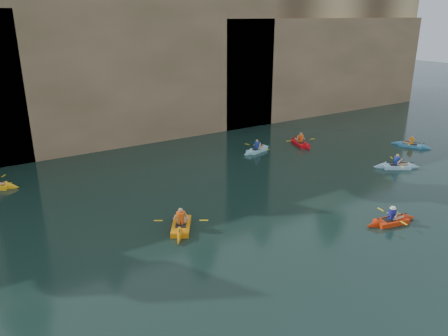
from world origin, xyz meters
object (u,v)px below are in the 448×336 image
kayaker_red_far (300,143)px  main_kayaker (391,221)px  kayaker_orange (181,226)px  kayaker_ltblue_near (396,166)px

kayaker_red_far → main_kayaker: bearing=173.3°
main_kayaker → kayaker_red_far: size_ratio=0.89×
main_kayaker → kayaker_orange: kayaker_orange is taller
main_kayaker → kayaker_red_far: 13.94m
kayaker_orange → kayaker_red_far: kayaker_orange is taller
main_kayaker → kayaker_red_far: bearing=78.4°
main_kayaker → kayaker_ltblue_near: 8.87m
kayaker_orange → kayaker_ltblue_near: bearing=-57.9°
main_kayaker → kayaker_ltblue_near: size_ratio=1.02×
main_kayaker → kayaker_orange: (-9.02, 5.11, 0.02)m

